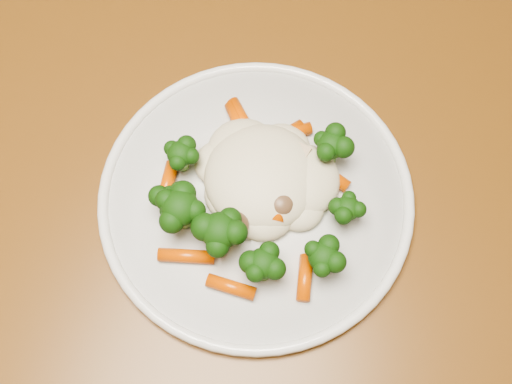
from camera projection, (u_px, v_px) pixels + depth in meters
dining_table at (231, 243)px, 0.69m from camera, size 1.31×1.02×0.75m
plate at (256, 198)px, 0.59m from camera, size 0.29×0.29×0.01m
meal at (252, 192)px, 0.56m from camera, size 0.19×0.18×0.05m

